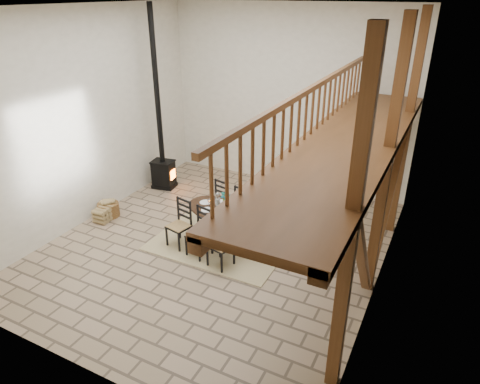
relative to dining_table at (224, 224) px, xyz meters
The scene contains 7 objects.
ground 0.48m from the dining_table, 98.42° to the right, with size 8.00×8.00×0.00m, color #9D8368.
room_shell 2.86m from the dining_table, 12.37° to the right, with size 7.02×8.02×5.01m.
rug 0.40m from the dining_table, 102.05° to the right, with size 3.00×2.50×0.02m, color tan.
dining_table is the anchor object (origin of this frame).
wood_stove 3.53m from the dining_table, 149.48° to the left, with size 0.70×0.58×5.00m.
log_basket 3.22m from the dining_table, behind, with size 0.54×0.54×0.45m.
log_stack 3.19m from the dining_table, 169.24° to the right, with size 0.38×0.50×0.36m.
Camera 1 is at (4.22, -7.16, 5.27)m, focal length 32.00 mm.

